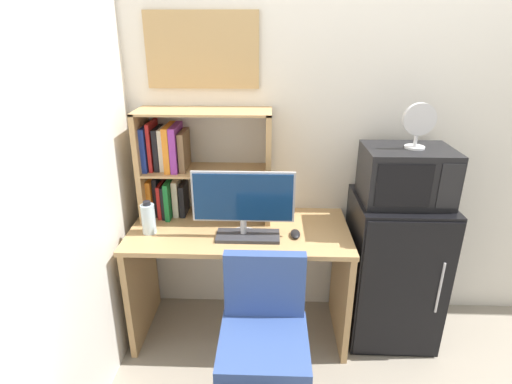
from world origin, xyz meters
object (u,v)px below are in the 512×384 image
Objects in this scene: desk_fan at (419,123)px; computer_mouse at (295,234)px; mini_fridge at (392,269)px; desk_chair at (264,352)px; hutch_bookshelf at (185,163)px; wall_corkboard at (202,50)px; keyboard at (248,236)px; water_bottle at (148,218)px; microwave at (406,175)px; monitor at (243,200)px.

computer_mouse is at bearing -169.13° from desk_fan.
mini_fridge is 1.08× the size of desk_chair.
hutch_bookshelf is at bearing 173.78° from desk_fan.
desk_fan is 0.38× the size of wall_corkboard.
water_bottle is at bearing 176.06° from keyboard.
microwave is at bearing 166.43° from desk_fan.
desk_fan is (1.51, 0.11, 0.55)m from water_bottle.
mini_fridge is at bearing 39.54° from desk_chair.
microwave is at bearing 9.94° from keyboard.
mini_fridge is (0.93, 0.13, -0.51)m from monitor.
wall_corkboard reaches higher than hutch_bookshelf.
wall_corkboard reaches higher than monitor.
microwave reaches higher than keyboard.
wall_corkboard reaches higher than mini_fridge.
water_bottle is (-0.58, 0.04, 0.08)m from keyboard.
monitor is 0.95m from microwave.
mini_fridge is (0.90, 0.16, -0.30)m from keyboard.
keyboard is 0.27m from computer_mouse.
keyboard is 0.74× the size of microwave.
computer_mouse is 0.86m from water_bottle.
water_bottle is (-0.18, -0.26, -0.26)m from hutch_bookshelf.
keyboard is 1.43× the size of desk_fan.
computer_mouse is 0.54× the size of water_bottle.
mini_fridge is (1.31, -0.14, -0.64)m from hutch_bookshelf.
water_bottle is at bearing -175.45° from microwave.
computer_mouse is 0.91m from desk_fan.
wall_corkboard is at bearing 167.65° from mini_fridge.
water_bottle is (-0.56, 0.02, -0.13)m from monitor.
mini_fridge is 1.92× the size of microwave.
hutch_bookshelf is at bearing 55.47° from water_bottle.
microwave is at bearing 89.80° from mini_fridge.
microwave is (0.63, 0.13, 0.32)m from computer_mouse.
monitor is 1.18× the size of microwave.
water_bottle is 0.30× the size of wall_corkboard.
mini_fridge is 1.04m from desk_chair.
monitor is 2.89× the size of water_bottle.
desk_chair reaches higher than keyboard.
desk_fan reaches higher than desk_chair.
computer_mouse is 0.72m from microwave.
hutch_bookshelf is at bearing 143.84° from monitor.
monitor is at bearing -172.15° from desk_fan.
water_bottle is 0.79× the size of desk_fan.
hutch_bookshelf is at bearing 173.92° from microwave.
hutch_bookshelf is 4.00× the size of water_bottle.
desk_chair is at bearing -107.75° from computer_mouse.
monitor is 0.87× the size of wall_corkboard.
hutch_bookshelf is 0.67m from wall_corkboard.
hutch_bookshelf reaches higher than microwave.
keyboard is at bearing -36.31° from hutch_bookshelf.
computer_mouse is (0.68, -0.27, -0.33)m from hutch_bookshelf.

